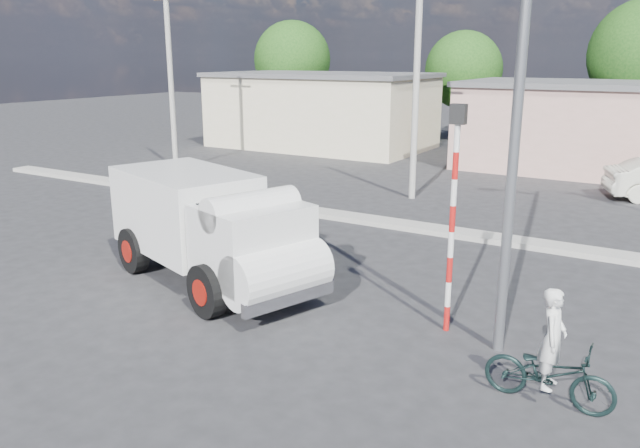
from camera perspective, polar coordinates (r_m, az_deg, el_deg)
The scene contains 9 objects.
ground_plane at distance 12.74m, azimuth -4.77°, elevation -8.92°, with size 120.00×120.00×0.00m, color #28282B.
median at distance 19.38m, azimuth 9.20°, elevation -0.33°, with size 40.00×0.80×0.16m, color #99968E.
truck at distance 14.50m, azimuth -9.90°, elevation -0.23°, with size 6.49×4.05×2.52m.
bicycle at distance 10.36m, azimuth 20.21°, elevation -12.70°, with size 0.68×1.95×1.02m, color black.
cyclist at distance 10.23m, azimuth 20.35°, elevation -11.31°, with size 0.58×0.38×1.58m, color silver.
traffic_pole at distance 11.78m, azimuth 12.10°, elevation 2.09°, with size 0.28×0.18×4.36m.
streetlight at distance 10.93m, azimuth 17.03°, elevation 13.33°, with size 2.34×0.22×9.00m.
building_row at distance 32.05m, azimuth 20.87°, elevation 8.71°, with size 37.80×7.30×4.44m.
utility_poles at distance 21.71m, azimuth 21.91°, elevation 11.14°, with size 35.40×0.24×8.00m.
Camera 1 is at (6.90, -9.37, 5.19)m, focal length 35.00 mm.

